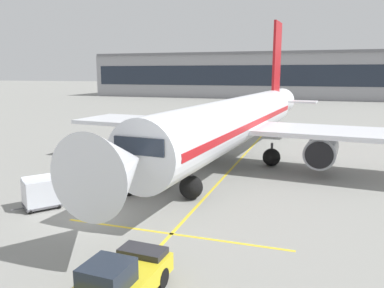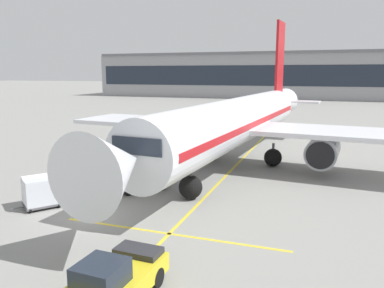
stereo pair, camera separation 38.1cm
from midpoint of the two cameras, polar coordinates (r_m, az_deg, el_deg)
ground_plane at (r=22.42m, az=-14.97°, el=-10.49°), size 600.00×600.00×0.00m
parked_airplane at (r=32.91m, az=6.46°, el=3.38°), size 31.23×40.98×13.95m
belt_loader at (r=26.44m, az=-7.45°, el=-5.11°), size 4.65×4.84×2.60m
baggage_cart_lead at (r=25.39m, az=-14.92°, el=-5.61°), size 2.49×2.65×1.91m
baggage_cart_second at (r=24.52m, az=-22.12°, el=-6.62°), size 2.49×2.65×1.91m
pushback_tug at (r=14.28m, az=-11.65°, el=-19.49°), size 2.32×4.50×1.83m
ground_crew_by_loader at (r=25.99m, az=-7.84°, el=-4.97°), size 0.41×0.49×1.74m
ground_crew_by_carts at (r=27.54m, az=-11.50°, el=-4.19°), size 0.56×0.31×1.74m
ground_crew_marshaller at (r=27.04m, az=-15.61°, el=-4.65°), size 0.26×0.57×1.74m
ground_crew_wingwalker at (r=25.27m, az=-8.32°, el=-5.44°), size 0.31×0.56×1.74m
safety_cone_engine_keepout at (r=32.83m, az=-8.89°, el=-2.94°), size 0.57×0.57×0.65m
apron_guidance_line_lead_in at (r=32.95m, az=5.91°, el=-3.37°), size 0.20×110.00×0.01m
apron_guidance_line_stop_bar at (r=19.60m, az=-3.59°, el=-13.28°), size 12.00×0.20×0.01m
terminal_building at (r=127.72m, az=10.81°, el=10.05°), size 112.53×21.35×14.24m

